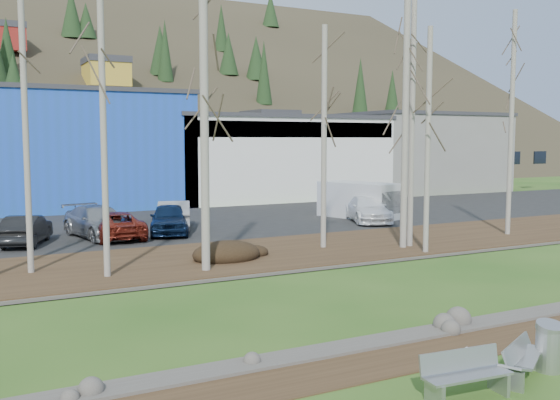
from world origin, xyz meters
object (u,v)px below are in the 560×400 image
litter_bin (549,349)px  car_5 (367,209)px  car_2 (99,222)px  bench_damaged (520,361)px  car_3 (169,218)px  car_0 (26,230)px  seagull (463,354)px  car_4 (174,215)px  bench_intact (465,375)px  van_white (361,200)px  car_1 (116,225)px

litter_bin → car_5: bearing=64.2°
car_5 → car_2: bearing=-163.4°
bench_damaged → car_3: size_ratio=0.37×
car_0 → bench_damaged: bearing=128.9°
litter_bin → car_0: size_ratio=0.23×
seagull → car_4: size_ratio=0.09×
bench_damaged → car_4: (0.05, 22.75, 0.54)m
litter_bin → car_2: 22.29m
bench_intact → car_5: size_ratio=0.37×
seagull → car_4: (0.36, 21.48, 0.74)m
car_2 → bench_intact: bearing=-95.6°
bench_intact → car_0: 22.06m
litter_bin → van_white: bearing=64.4°
bench_intact → seagull: size_ratio=4.35×
car_0 → van_white: bearing=-156.8°
car_4 → car_5: size_ratio=0.94×
litter_bin → car_4: (-0.82, 22.73, 0.43)m
car_3 → van_white: 12.20m
car_0 → car_4: size_ratio=0.88×
litter_bin → seagull: size_ratio=2.27×
car_2 → car_4: size_ratio=1.12×
car_3 → seagull: bearing=-71.4°
bench_damaged → van_white: 25.07m
car_2 → car_3: (3.37, -0.42, 0.02)m
van_white → litter_bin: bearing=-133.3°
car_5 → seagull: bearing=-99.0°
litter_bin → car_3: bearing=94.1°
litter_bin → car_5: 22.92m
bench_damaged → car_4: car_4 is taller
seagull → bench_damaged: bearing=-79.8°
seagull → car_0: size_ratio=0.10×
car_0 → car_3: car_3 is taller
bench_intact → car_1: size_ratio=0.39×
car_0 → van_white: 18.88m
bench_intact → litter_bin: bearing=10.1°
seagull → car_2: car_2 is taller
seagull → car_3: bearing=87.4°
car_0 → car_1: size_ratio=0.87×
car_3 → car_1: bearing=-155.9°
bench_damaged → litter_bin: litter_bin is taller
seagull → car_3: size_ratio=0.09×
bench_damaged → car_3: (-0.65, 21.35, 0.55)m
litter_bin → van_white: size_ratio=0.18×
bench_damaged → bench_intact: bearing=160.5°
bench_intact → van_white: bearing=64.8°
car_4 → car_5: 11.00m
seagull → car_2: 20.84m
litter_bin → van_white: van_white is taller
seagull → car_1: 20.02m
car_4 → van_white: (11.46, -0.50, 0.30)m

